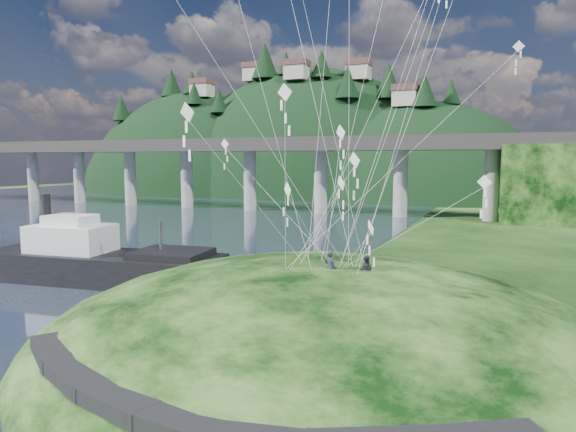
% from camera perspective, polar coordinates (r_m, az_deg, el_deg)
% --- Properties ---
extents(ground, '(320.00, 320.00, 0.00)m').
position_cam_1_polar(ground, '(31.66, -11.32, -13.51)').
color(ground, black).
rests_on(ground, ground).
extents(grass_hill, '(36.00, 32.00, 13.00)m').
position_cam_1_polar(grass_hill, '(30.49, 4.14, -17.23)').
color(grass_hill, black).
rests_on(grass_hill, ground).
extents(footpath, '(22.29, 5.84, 0.83)m').
position_cam_1_polar(footpath, '(19.55, -9.46, -19.89)').
color(footpath, black).
rests_on(footpath, ground).
extents(bridge, '(160.00, 11.00, 15.00)m').
position_cam_1_polar(bridge, '(104.04, -1.52, 5.85)').
color(bridge, '#2D2B2B').
rests_on(bridge, ground).
extents(far_ridge, '(153.00, 70.00, 94.50)m').
position_cam_1_polar(far_ridge, '(159.68, 0.73, -0.12)').
color(far_ridge, black).
rests_on(far_ridge, ground).
extents(work_barge, '(22.20, 8.55, 7.57)m').
position_cam_1_polar(work_barge, '(47.83, -20.44, -4.63)').
color(work_barge, black).
rests_on(work_barge, ground).
extents(wooden_dock, '(12.25, 4.87, 0.87)m').
position_cam_1_polar(wooden_dock, '(39.20, -11.58, -9.02)').
color(wooden_dock, '#332614').
rests_on(wooden_dock, ground).
extents(kite_flyers, '(2.60, 1.03, 1.93)m').
position_cam_1_polar(kite_flyers, '(27.05, 6.77, -4.11)').
color(kite_flyers, '#292C37').
rests_on(kite_flyers, ground).
extents(kite_swarm, '(20.72, 17.21, 21.18)m').
position_cam_1_polar(kite_swarm, '(29.36, 5.96, 19.98)').
color(kite_swarm, white).
rests_on(kite_swarm, ground).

